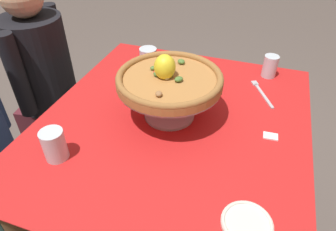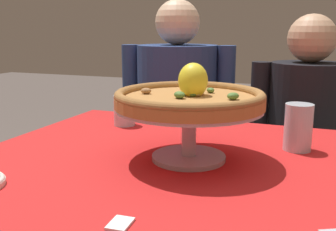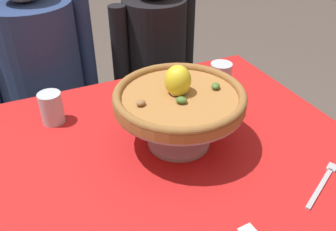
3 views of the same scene
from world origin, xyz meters
name	(u,v)px [view 1 (image 1 of 3)]	position (x,y,z in m)	size (l,w,h in m)	color
ground_plane	(172,231)	(0.00, 0.00, 0.00)	(14.00, 14.00, 0.00)	#5B514C
dining_table	(173,142)	(0.00, 0.00, 0.64)	(1.09, 0.97, 0.75)	brown
pizza_stand	(169,94)	(0.02, 0.02, 0.85)	(0.37, 0.37, 0.14)	#B7B7C1
pizza	(169,78)	(0.02, 0.03, 0.91)	(0.38, 0.38, 0.11)	#AD753D
water_glass_front_right	(270,68)	(0.45, -0.31, 0.79)	(0.06, 0.06, 0.10)	silver
water_glass_back_left	(55,147)	(-0.30, 0.30, 0.79)	(0.07, 0.07, 0.10)	silver
water_glass_back_right	(149,64)	(0.28, 0.21, 0.81)	(0.08, 0.08, 0.13)	silver
side_plate	(247,223)	(-0.35, -0.31, 0.76)	(0.13, 0.13, 0.02)	silver
dinner_fork	(261,92)	(0.29, -0.29, 0.75)	(0.19, 0.11, 0.01)	#B7B7C1
sugar_packet	(271,136)	(0.02, -0.35, 0.75)	(0.05, 0.04, 0.01)	white
diner_right	(48,89)	(0.28, 0.83, 0.54)	(0.47, 0.36, 1.14)	maroon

